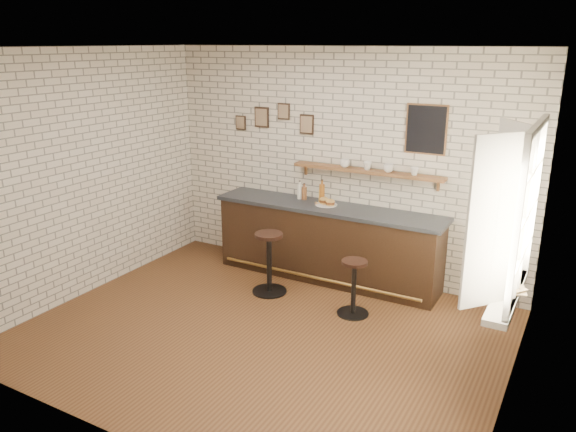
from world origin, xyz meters
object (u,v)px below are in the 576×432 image
Objects in this scene: bitters_bottle_amber at (322,193)px; book_upper at (506,286)px; bitters_bottle_white at (300,191)px; shelf_cup_c at (389,168)px; bitters_bottle_brown at (304,193)px; bar_stool_left at (269,261)px; sandwich_plate at (326,205)px; condiment_bottle_yellow at (321,196)px; bar_stool_right at (354,286)px; book_lower at (506,289)px; shelf_cup_d at (414,171)px; ciabatta_sandwich at (327,201)px; bar_counter at (327,242)px; shelf_cup_b at (367,166)px; shelf_cup_a at (345,163)px.

bitters_bottle_amber reaches higher than book_upper.
shelf_cup_c is (1.21, 0.07, 0.44)m from bitters_bottle_white.
bar_stool_left is at bearing -91.64° from bitters_bottle_brown.
sandwich_plate is at bearing -41.57° from bitters_bottle_amber.
bar_stool_left is (-0.28, -0.89, -0.68)m from condiment_bottle_yellow.
bar_stool_right is 1.89m from book_lower.
shelf_cup_d is at bearing 3.38° from condiment_bottle_yellow.
ciabatta_sandwich is 1.09m from bar_stool_left.
ciabatta_sandwich reaches higher than book_lower.
bitters_bottle_amber reaches higher than sandwich_plate.
bar_stool_left is 2.10m from shelf_cup_d.
shelf_cup_d reaches higher than sandwich_plate.
shelf_cup_c is (0.72, 0.20, 1.04)m from bar_counter.
bitters_bottle_amber is 1.45× the size of book_upper.
shelf_cup_b is at bearing 47.41° from bar_stool_left.
bitters_bottle_white is at bearing 160.46° from shelf_cup_a.
book_lower is (2.83, -1.54, -0.16)m from bitters_bottle_brown.
shelf_cup_a is (0.16, 0.17, 0.49)m from ciabatta_sandwich.
bitters_bottle_amber is 3.00m from book_lower.
shelf_cup_b reaches higher than condiment_bottle_yellow.
book_upper is (2.45, -1.40, -0.06)m from sandwich_plate.
bar_stool_left is (-0.29, -0.89, -0.71)m from bitters_bottle_amber.
bitters_bottle_brown is at bearing 110.16° from shelf_cup_c.
ciabatta_sandwich is 0.41m from bitters_bottle_brown.
condiment_bottle_yellow is at bearing 117.62° from shelf_cup_b.
sandwich_plate is 1.30m from bar_stool_right.
bar_stool_right is at bearing -48.08° from bar_counter.
bitters_bottle_white is 0.38× the size of bar_stool_right.
bitters_bottle_amber is 1.50m from bar_stool_right.
condiment_bottle_yellow is at bearing 142.74° from ciabatta_sandwich.
bar_stool_right is at bearing -47.91° from ciabatta_sandwich.
shelf_cup_d is (1.21, 0.07, 0.45)m from condiment_bottle_yellow.
bitters_bottle_brown is 0.26m from bitters_bottle_amber.
sandwich_plate is at bearing 130.91° from shelf_cup_b.
shelf_cup_b is at bearing 20.07° from sandwich_plate.
book_lower is (2.44, -1.43, -0.12)m from ciabatta_sandwich.
sandwich_plate is at bearing 135.14° from book_lower.
condiment_bottle_yellow is (-0.16, 0.13, 0.59)m from bar_counter.
bar_counter is 1.49m from shelf_cup_d.
book_lower is (2.57, -1.54, -0.20)m from bitters_bottle_amber.
shelf_cup_a reaches higher than sandwich_plate.
shelf_cup_b is at bearing 6.77° from condiment_bottle_yellow.
book_lower is (1.37, -1.61, -0.61)m from shelf_cup_d.
book_lower is (2.90, -1.54, -0.17)m from bitters_bottle_white.
bitters_bottle_amber is 1.17m from bar_stool_left.
shelf_cup_c is 0.57× the size of book_lower.
sandwich_plate is 0.59m from shelf_cup_a.
bitters_bottle_amber is (-0.12, 0.10, 0.12)m from sandwich_plate.
shelf_cup_c is at bearing -26.15° from shelf_cup_a.
ciabatta_sandwich is at bearing -158.32° from shelf_cup_a.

